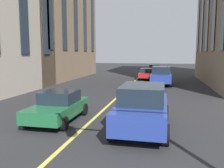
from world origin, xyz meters
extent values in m
cube|color=#D8C64C|center=(20.00, 0.00, 0.00)|extent=(80.00, 0.16, 0.01)
cube|color=navy|center=(11.46, -2.47, 0.78)|extent=(4.70, 1.95, 0.80)
cube|color=#19232D|center=(11.46, -2.47, 1.53)|extent=(2.59, 1.72, 0.70)
cylinder|color=black|center=(13.01, -1.53, 0.38)|extent=(0.76, 0.27, 0.76)
cylinder|color=black|center=(13.01, -3.40, 0.38)|extent=(0.76, 0.27, 0.76)
cylinder|color=black|center=(9.91, -1.53, 0.38)|extent=(0.76, 0.27, 0.76)
cylinder|color=black|center=(9.91, -3.40, 0.38)|extent=(0.76, 0.27, 0.76)
cube|color=navy|center=(26.21, -2.98, 0.78)|extent=(4.70, 1.95, 0.80)
cube|color=#19232D|center=(26.21, -2.98, 1.53)|extent=(2.59, 1.72, 0.70)
cylinder|color=black|center=(27.76, -2.05, 0.38)|extent=(0.76, 0.27, 0.76)
cylinder|color=black|center=(27.76, -3.92, 0.38)|extent=(0.76, 0.27, 0.76)
cylinder|color=black|center=(24.66, -2.05, 0.38)|extent=(0.76, 0.27, 0.76)
cylinder|color=black|center=(24.66, -3.92, 0.38)|extent=(0.76, 0.27, 0.76)
cube|color=navy|center=(41.57, -1.73, 0.59)|extent=(4.40, 1.80, 0.55)
cube|color=#19232D|center=(41.35, -1.73, 1.12)|extent=(1.85, 1.58, 0.50)
cylinder|color=black|center=(43.03, -0.87, 0.32)|extent=(0.64, 0.22, 0.64)
cylinder|color=black|center=(43.03, -2.59, 0.32)|extent=(0.64, 0.22, 0.64)
cylinder|color=black|center=(40.12, -0.87, 0.32)|extent=(0.64, 0.22, 0.64)
cylinder|color=black|center=(40.12, -2.59, 0.32)|extent=(0.64, 0.22, 0.64)
cube|color=#B21E1E|center=(31.38, -1.24, 0.59)|extent=(4.40, 1.80, 0.55)
cube|color=#19232D|center=(31.16, -1.24, 1.12)|extent=(1.85, 1.58, 0.50)
cylinder|color=black|center=(32.83, -0.38, 0.32)|extent=(0.64, 0.22, 0.64)
cylinder|color=black|center=(32.83, -2.10, 0.32)|extent=(0.64, 0.22, 0.64)
cylinder|color=black|center=(29.93, -0.38, 0.32)|extent=(0.64, 0.22, 0.64)
cylinder|color=black|center=(29.93, -2.10, 0.32)|extent=(0.64, 0.22, 0.64)
cube|color=#1E6038|center=(11.91, 1.51, 0.57)|extent=(3.90, 1.75, 0.55)
cube|color=#19232D|center=(12.10, 1.51, 1.12)|extent=(1.64, 1.54, 0.55)
cylinder|color=black|center=(10.62, 0.67, 0.30)|extent=(0.60, 0.21, 0.60)
cylinder|color=black|center=(10.62, 2.35, 0.30)|extent=(0.60, 0.21, 0.60)
cylinder|color=black|center=(13.19, 0.67, 0.30)|extent=(0.60, 0.21, 0.60)
cylinder|color=black|center=(13.19, 2.35, 0.30)|extent=(0.60, 0.21, 0.60)
camera|label=1|loc=(1.81, -3.30, 3.15)|focal=38.11mm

